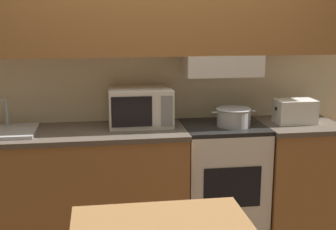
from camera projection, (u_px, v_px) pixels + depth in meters
ground_plane at (153, 224)px, 3.95m from camera, size 16.00×16.00×0.00m
wall_back at (154, 48)px, 3.57m from camera, size 5.22×0.38×2.55m
lower_counter_main at (76, 190)px, 3.48m from camera, size 1.63×0.60×0.91m
lower_counter_right_stub at (296, 178)px, 3.73m from camera, size 0.59×0.60×0.91m
stove_range at (222, 181)px, 3.66m from camera, size 0.61×0.55×0.91m
cooking_pot at (234, 116)px, 3.52m from camera, size 0.34×0.26×0.14m
microwave at (140, 107)px, 3.52m from camera, size 0.47×0.34×0.28m
toaster at (295, 111)px, 3.60m from camera, size 0.31×0.19×0.18m
sink_basin at (4, 131)px, 3.31m from camera, size 0.45×0.41×0.24m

